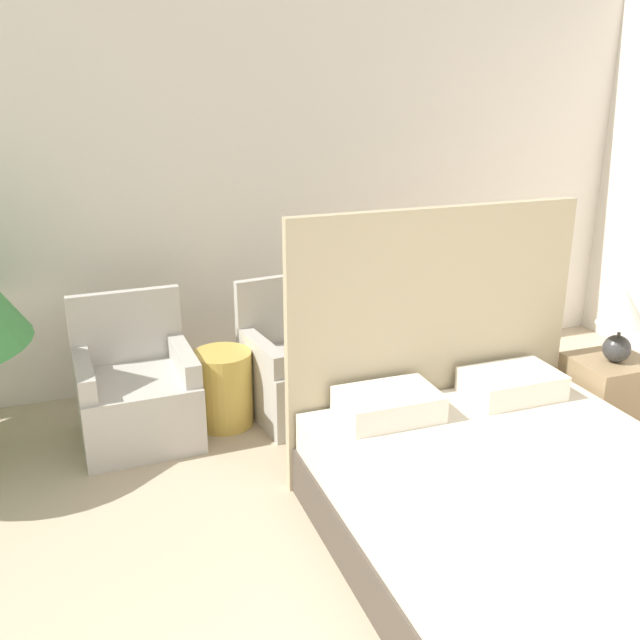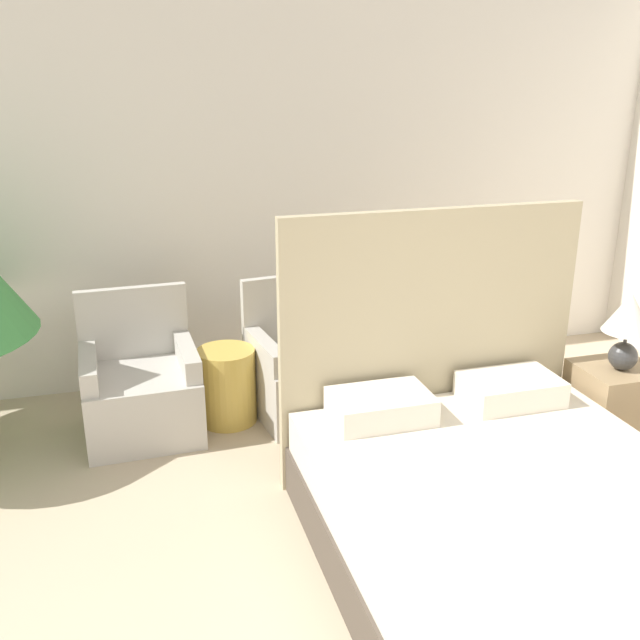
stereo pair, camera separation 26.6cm
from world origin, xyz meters
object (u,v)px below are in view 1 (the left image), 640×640
Objects in this scene: bed at (532,512)px; side_table at (223,388)px; nightstand at (606,404)px; armchair_near_window_left at (138,398)px; armchair_near_window_right at (302,374)px; table_lamp at (622,315)px.

side_table is (-1.00, 1.87, -0.04)m from bed.
bed is 1.34m from nightstand.
bed is 2.51× the size of armchair_near_window_left.
nightstand is at bearing -42.38° from armchair_near_window_right.
bed reaches higher than side_table.
bed is at bearing -52.21° from armchair_near_window_left.
side_table is at bearing -1.19° from armchair_near_window_left.
armchair_near_window_left is 2.84m from nightstand.
table_lamp is (1.08, 0.75, 0.58)m from bed.
nightstand is (1.55, -1.09, 0.02)m from armchair_near_window_right.
armchair_near_window_right is at bearing -1.68° from armchair_near_window_left.
armchair_near_window_right is (-0.47, 1.87, -0.02)m from bed.
armchair_near_window_right reaches higher than side_table.
armchair_near_window_left is 1.96× the size of table_lamp.
armchair_near_window_left is 1.77× the size of side_table.
bed is 3.82× the size of nightstand.
nightstand is at bearing 35.65° from bed.
armchair_near_window_right is at bearing 144.08° from table_lamp.
armchair_near_window_right is 1.96× the size of table_lamp.
nightstand reaches higher than side_table.
armchair_near_window_left is 1.52× the size of nightstand.
table_lamp reaches higher than side_table.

